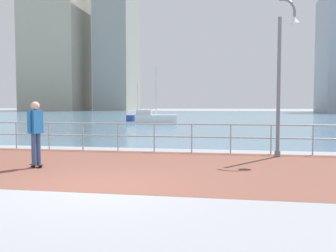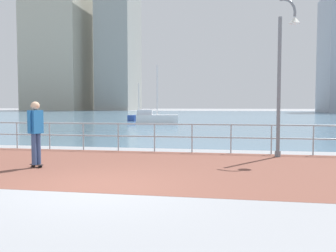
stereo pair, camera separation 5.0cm
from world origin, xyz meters
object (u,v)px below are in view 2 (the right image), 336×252
skateboarder (36,128)px  sailboat_gray (139,117)px  sailboat_teal (156,118)px  lamppost (284,70)px

skateboarder → sailboat_gray: 29.28m
sailboat_teal → sailboat_gray: size_ratio=1.30×
lamppost → skateboarder: bearing=-155.8°
lamppost → sailboat_teal: 21.73m
sailboat_teal → sailboat_gray: bearing=117.3°
skateboarder → sailboat_teal: 23.09m
skateboarder → sailboat_teal: sailboat_teal is taller
lamppost → sailboat_gray: lamppost is taller
lamppost → sailboat_teal: size_ratio=0.97×
sailboat_teal → skateboarder: bearing=-86.5°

